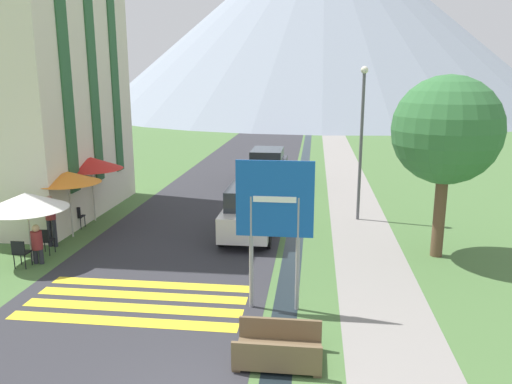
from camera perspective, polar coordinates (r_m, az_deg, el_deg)
ground_plane at (r=27.38m, az=2.83°, el=1.46°), size 160.00×160.00×0.00m
road at (r=37.42m, az=0.06°, el=4.60°), size 6.40×60.00×0.01m
footpath at (r=37.21m, az=9.46°, el=4.38°), size 2.20×60.00×0.01m
drainage_channel at (r=37.17m, az=5.75°, el=4.48°), size 0.60×60.00×0.00m
crosswalk_marking at (r=13.09m, az=-13.42°, el=-12.07°), size 5.44×2.54×0.01m
mountain_distant at (r=84.47m, az=7.59°, el=19.30°), size 71.55×71.55×29.76m
hotel_building at (r=21.86m, az=-24.84°, el=13.80°), size 5.81×8.25×11.56m
road_sign at (r=11.58m, az=2.14°, el=-2.43°), size 1.81×0.11×3.63m
footbridge at (r=10.30m, az=2.57°, el=-17.65°), size 1.70×1.10×0.65m
parked_car_near at (r=17.39m, az=-0.78°, el=-2.22°), size 1.73×3.92×1.82m
parked_car_far at (r=26.30m, az=1.33°, el=3.01°), size 1.95×4.58×1.82m
cafe_chair_near_right at (r=17.06m, az=-22.99°, el=-4.98°), size 0.40×0.40×0.85m
cafe_chair_nearest at (r=16.19m, az=-25.32°, el=-6.14°), size 0.40×0.40×0.85m
cafe_chair_far_left at (r=19.50m, az=-19.80°, el=-2.52°), size 0.40×0.40×0.85m
cafe_umbrella_front_white at (r=16.26m, az=-24.80°, el=-0.92°), size 2.41×2.41×2.15m
cafe_umbrella_middle_orange at (r=18.25m, az=-20.68°, el=1.59°), size 2.20×2.20×2.33m
cafe_umbrella_rear_red at (r=20.03m, az=-18.33°, el=3.15°), size 2.38×2.38×2.50m
person_seated_far at (r=16.30m, az=-23.75°, el=-5.26°), size 0.32×0.32×1.22m
person_standing_terrace at (r=17.64m, az=-22.41°, el=-2.69°), size 0.32×0.32×1.72m
person_seated_near at (r=19.20m, az=-20.70°, el=-2.33°), size 0.32×0.32×1.22m
streetlamp at (r=19.45m, az=11.97°, el=6.69°), size 0.28×0.28×5.87m
tree_by_path at (r=15.93m, az=20.94°, el=6.55°), size 3.24×3.24×5.56m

